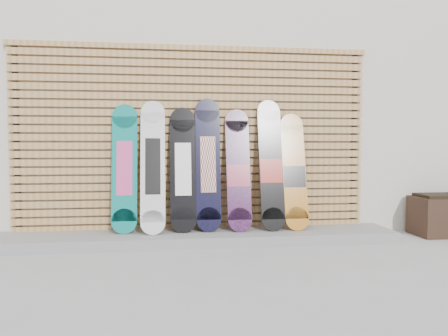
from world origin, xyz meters
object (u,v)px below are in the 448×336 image
Objects in this scene: snowboard_4 at (238,170)px; snowboard_0 at (124,168)px; snowboard_2 at (183,169)px; snowboard_5 at (271,165)px; snowboard_3 at (208,164)px; snowboard_1 at (153,166)px; snowboard_6 at (294,172)px.

snowboard_0 is at bearing 178.70° from snowboard_4.
snowboard_5 reaches higher than snowboard_2.
snowboard_3 is 0.74m from snowboard_5.
snowboard_1 is 0.35m from snowboard_2.
snowboard_1 is at bearing -179.48° from snowboard_5.
snowboard_0 is at bearing 179.57° from snowboard_3.
snowboard_3 reaches higher than snowboard_1.
snowboard_5 is (0.74, -0.03, -0.01)m from snowboard_3.
snowboard_3 reaches higher than snowboard_5.
snowboard_4 is at bearing 179.51° from snowboard_5.
snowboard_6 is at bearing -1.17° from snowboard_2.
snowboard_2 is 0.93× the size of snowboard_5.
snowboard_3 is at bearing 177.99° from snowboard_5.
snowboard_2 is 0.93× the size of snowboard_3.
snowboard_3 reaches higher than snowboard_0.
snowboard_4 is at bearing 0.93° from snowboard_1.
snowboard_5 is (0.39, -0.00, 0.06)m from snowboard_4.
snowboard_0 is at bearing 178.97° from snowboard_6.
snowboard_3 reaches higher than snowboard_6.
snowboard_4 reaches higher than snowboard_6.
snowboard_2 is 0.30m from snowboard_3.
snowboard_1 is 0.98× the size of snowboard_5.
snowboard_3 is at bearing 0.29° from snowboard_2.
snowboard_3 is (0.29, 0.00, 0.05)m from snowboard_2.
snowboard_4 is (1.31, -0.03, -0.03)m from snowboard_0.
snowboard_2 is 1.04× the size of snowboard_6.
snowboard_3 is at bearing 3.48° from snowboard_1.
snowboard_1 is 1.05× the size of snowboard_2.
snowboard_0 is 0.32m from snowboard_1.
snowboard_5 is (1.70, -0.03, 0.02)m from snowboard_0.
snowboard_0 is 1.70m from snowboard_5.
snowboard_5 is at bearing -0.49° from snowboard_4.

